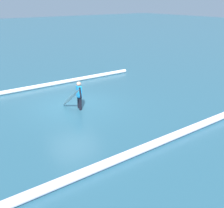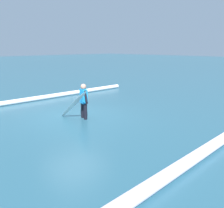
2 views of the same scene
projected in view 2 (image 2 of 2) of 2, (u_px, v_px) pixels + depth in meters
name	position (u px, v px, depth m)	size (l,w,h in m)	color
ground_plane	(74.00, 116.00, 10.45)	(139.57, 139.57, 0.00)	#275669
surfer	(84.00, 100.00, 9.89)	(0.28, 0.61, 1.41)	black
surfboard	(74.00, 104.00, 9.71)	(0.31, 1.68, 1.31)	white
wave_crest_foreground	(17.00, 101.00, 12.63)	(0.24, 0.24, 14.65)	white
wave_crest_midground	(182.00, 166.00, 5.73)	(0.30, 0.30, 18.56)	white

